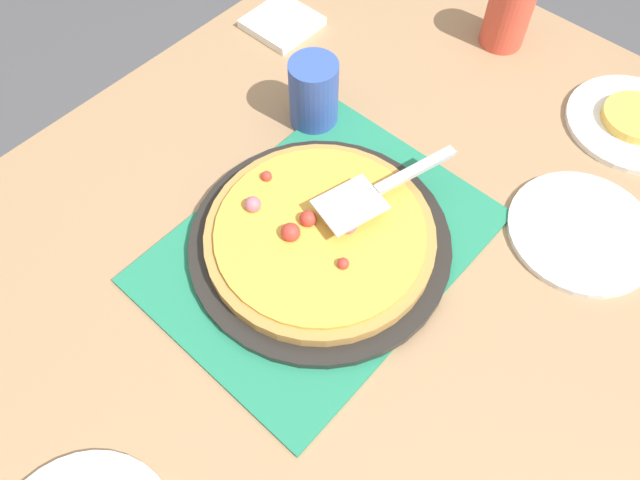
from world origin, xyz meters
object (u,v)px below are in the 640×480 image
napkin_stack (282,23)px  pizza_pan (320,243)px  pizza_server (378,190)px  cup_corner (508,14)px  plate_side (582,232)px  pizza (320,235)px  plate_far_right (633,123)px  served_slice_right (636,117)px  cup_far (314,94)px

napkin_stack → pizza_pan: bearing=-129.6°
pizza_pan → pizza_server: (0.09, -0.03, 0.06)m
cup_corner → plate_side: bearing=-130.9°
pizza_pan → pizza_server: size_ratio=1.63×
pizza_pan → pizza: pizza is taller
cup_corner → napkin_stack: cup_corner is taller
pizza_server → plate_far_right: bearing=-24.7°
pizza_pan → served_slice_right: served_slice_right is taller
cup_far → napkin_stack: size_ratio=1.00×
pizza → cup_far: bearing=44.3°
pizza → plate_far_right: pizza is taller
served_slice_right → cup_corner: 0.29m
pizza → cup_corner: size_ratio=2.75×
served_slice_right → pizza: bearing=156.8°
pizza → plate_side: pizza is taller
pizza → served_slice_right: pizza is taller
plate_far_right → cup_corner: cup_corner is taller
pizza_pan → napkin_stack: (0.32, 0.39, -0.01)m
pizza_server → napkin_stack: (0.23, 0.41, -0.06)m
pizza → napkin_stack: size_ratio=2.75×
plate_side → cup_corner: cup_corner is taller
pizza → pizza_server: 0.10m
served_slice_right → cup_far: 0.54m
plate_side → served_slice_right: 0.26m
napkin_stack → served_slice_right: bearing=-71.0°
served_slice_right → cup_corner: (0.03, 0.28, 0.04)m
cup_far → pizza_server: bearing=-113.3°
napkin_stack → cup_corner: bearing=-54.0°
plate_far_right → cup_far: bearing=130.8°
plate_far_right → served_slice_right: (0.00, 0.00, 0.01)m
plate_side → pizza_pan: bearing=135.7°
plate_far_right → plate_side: same height
plate_far_right → pizza_server: pizza_server is taller
pizza_server → plate_side: bearing=-53.2°
cup_far → napkin_stack: bearing=56.4°
napkin_stack → pizza: bearing=-129.7°
pizza_pan → plate_far_right: bearing=-23.1°
pizza_pan → cup_corner: (0.56, 0.05, 0.05)m
served_slice_right → cup_far: (-0.35, 0.40, 0.04)m
served_slice_right → plate_side: bearing=-169.8°
pizza → napkin_stack: 0.50m
pizza → pizza_server: size_ratio=1.41×
plate_far_right → pizza_server: bearing=155.3°
pizza → served_slice_right: (0.53, -0.23, -0.02)m
served_slice_right → pizza_server: 0.48m
plate_far_right → cup_corner: 0.29m
pizza_pan → pizza_server: bearing=-15.2°
cup_corner → pizza: bearing=-174.6°
pizza_pan → cup_far: (0.18, 0.18, 0.05)m
plate_far_right → napkin_stack: size_ratio=1.83×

